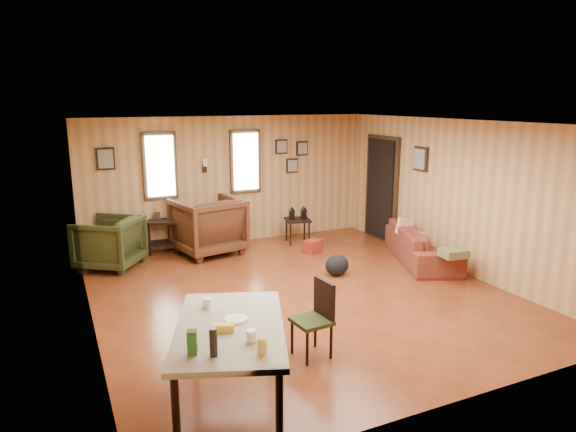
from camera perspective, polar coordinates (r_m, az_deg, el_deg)
name	(u,v)px	position (r m, az deg, el deg)	size (l,w,h in m)	color
room	(302,206)	(7.34, 1.61, 1.11)	(5.54, 6.04, 2.44)	brown
sofa	(423,239)	(8.98, 14.72, -2.47)	(2.00, 0.58, 0.78)	maroon
recliner_brown	(208,223)	(9.20, -8.90, -0.77)	(1.08, 1.01, 1.11)	#482715
recliner_green	(109,240)	(8.83, -19.27, -2.57)	(0.90, 0.84, 0.92)	#2A3216
end_table	(165,230)	(9.45, -13.51, -1.49)	(0.73, 0.70, 0.74)	black
side_table	(298,218)	(9.78, 1.08, -0.20)	(0.54, 0.54, 0.72)	black
cooler	(313,246)	(9.26, 2.76, -3.38)	(0.38, 0.34, 0.23)	maroon
backpack	(337,265)	(8.08, 5.47, -5.47)	(0.44, 0.36, 0.33)	black
sofa_pillows	(429,241)	(8.48, 15.43, -2.69)	(0.53, 1.61, 0.33)	brown
dining_table	(230,333)	(4.59, -6.50, -12.84)	(1.41, 1.77, 1.01)	#9D9784
dining_chair	(317,314)	(5.57, 3.20, -10.85)	(0.41, 0.41, 0.83)	#2A3216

